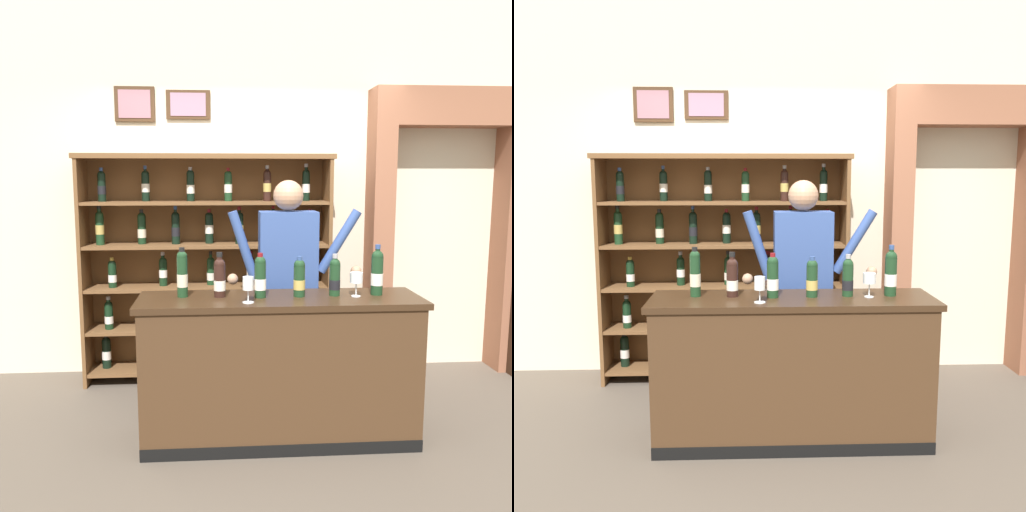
# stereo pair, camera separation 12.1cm
# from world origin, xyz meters

# --- Properties ---
(ground_plane) EXTENTS (14.00, 14.00, 0.02)m
(ground_plane) POSITION_xyz_m (0.00, 0.00, -0.01)
(ground_plane) COLOR brown
(back_wall) EXTENTS (12.00, 0.19, 3.40)m
(back_wall) POSITION_xyz_m (-0.00, 1.45, 1.70)
(back_wall) COLOR beige
(back_wall) RESTS_ON ground
(wine_shelf) EXTENTS (2.10, 0.38, 1.92)m
(wine_shelf) POSITION_xyz_m (-0.37, 1.17, 1.01)
(wine_shelf) COLOR brown
(wine_shelf) RESTS_ON ground
(archway_doorway) EXTENTS (1.36, 0.45, 2.48)m
(archway_doorway) POSITION_xyz_m (1.72, 1.31, 1.39)
(archway_doorway) COLOR #935B42
(archway_doorway) RESTS_ON ground
(tasting_counter) EXTENTS (1.83, 0.52, 0.97)m
(tasting_counter) POSITION_xyz_m (0.12, -0.00, 0.48)
(tasting_counter) COLOR #422B19
(tasting_counter) RESTS_ON ground
(shopkeeper) EXTENTS (1.00, 0.22, 1.71)m
(shopkeeper) POSITION_xyz_m (0.24, 0.50, 1.06)
(shopkeeper) COLOR #2D3347
(shopkeeper) RESTS_ON ground
(tasting_bottle_bianco) EXTENTS (0.07, 0.07, 0.32)m
(tasting_bottle_bianco) POSITION_xyz_m (-0.51, 0.06, 1.12)
(tasting_bottle_bianco) COLOR #19381E
(tasting_bottle_bianco) RESTS_ON tasting_counter
(tasting_bottle_vin_santo) EXTENTS (0.08, 0.08, 0.29)m
(tasting_bottle_vin_santo) POSITION_xyz_m (-0.27, 0.04, 1.09)
(tasting_bottle_vin_santo) COLOR black
(tasting_bottle_vin_santo) RESTS_ON tasting_counter
(tasting_bottle_chianti) EXTENTS (0.08, 0.08, 0.29)m
(tasting_bottle_chianti) POSITION_xyz_m (-0.01, 0.01, 1.10)
(tasting_bottle_chianti) COLOR #19381E
(tasting_bottle_chianti) RESTS_ON tasting_counter
(tasting_bottle_grappa) EXTENTS (0.08, 0.08, 0.26)m
(tasting_bottle_grappa) POSITION_xyz_m (0.25, 0.01, 1.09)
(tasting_bottle_grappa) COLOR #19381E
(tasting_bottle_grappa) RESTS_ON tasting_counter
(tasting_bottle_prosecco) EXTENTS (0.07, 0.07, 0.27)m
(tasting_bottle_prosecco) POSITION_xyz_m (0.48, 0.03, 1.09)
(tasting_bottle_prosecco) COLOR #19381E
(tasting_bottle_prosecco) RESTS_ON tasting_counter
(tasting_bottle_brunello) EXTENTS (0.08, 0.08, 0.33)m
(tasting_bottle_brunello) POSITION_xyz_m (0.76, 0.03, 1.12)
(tasting_bottle_brunello) COLOR #19381E
(tasting_bottle_brunello) RESTS_ON tasting_counter
(wine_glass_right) EXTENTS (0.07, 0.07, 0.16)m
(wine_glass_right) POSITION_xyz_m (-0.09, -0.14, 1.08)
(wine_glass_right) COLOR silver
(wine_glass_right) RESTS_ON tasting_counter
(wine_glass_left) EXTENTS (0.08, 0.08, 0.16)m
(wine_glass_left) POSITION_xyz_m (0.61, -0.01, 1.08)
(wine_glass_left) COLOR silver
(wine_glass_left) RESTS_ON tasting_counter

